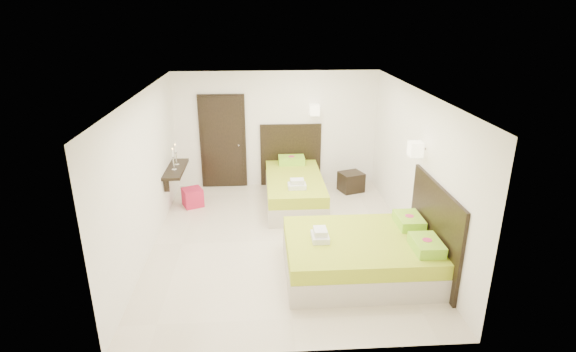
{
  "coord_description": "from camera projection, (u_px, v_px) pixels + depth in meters",
  "views": [
    {
      "loc": [
        -0.37,
        -7.02,
        3.82
      ],
      "look_at": [
        0.1,
        0.3,
        1.1
      ],
      "focal_mm": 28.0,
      "sensor_mm": 36.0,
      "label": 1
    }
  ],
  "objects": [
    {
      "name": "nightstand",
      "position": [
        351.0,
        182.0,
        10.02
      ],
      "size": [
        0.6,
        0.57,
        0.43
      ],
      "primitive_type": "cube",
      "rotation": [
        0.0,
        0.0,
        0.34
      ],
      "color": "black",
      "rests_on": "ground"
    },
    {
      "name": "bed_single",
      "position": [
        294.0,
        187.0,
        9.39
      ],
      "size": [
        1.38,
        2.29,
        1.89
      ],
      "color": "beige",
      "rests_on": "ground"
    },
    {
      "name": "ottoman",
      "position": [
        193.0,
        197.0,
        9.26
      ],
      "size": [
        0.49,
        0.49,
        0.37
      ],
      "primitive_type": "cube",
      "rotation": [
        0.0,
        0.0,
        0.42
      ],
      "color": "#AD1736",
      "rests_on": "ground"
    },
    {
      "name": "door",
      "position": [
        223.0,
        142.0,
        10.0
      ],
      "size": [
        1.02,
        0.15,
        2.14
      ],
      "color": "black",
      "rests_on": "ground"
    },
    {
      "name": "bed_double",
      "position": [
        366.0,
        253.0,
        6.84
      ],
      "size": [
        2.27,
        1.93,
        1.87
      ],
      "color": "beige",
      "rests_on": "ground"
    },
    {
      "name": "floor",
      "position": [
        283.0,
        240.0,
        7.91
      ],
      "size": [
        5.5,
        5.5,
        0.0
      ],
      "primitive_type": "plane",
      "color": "beige",
      "rests_on": "ground"
    },
    {
      "name": "console_shelf",
      "position": [
        175.0,
        169.0,
        9.0
      ],
      "size": [
        0.35,
        1.2,
        0.78
      ],
      "color": "black",
      "rests_on": "ground"
    }
  ]
}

